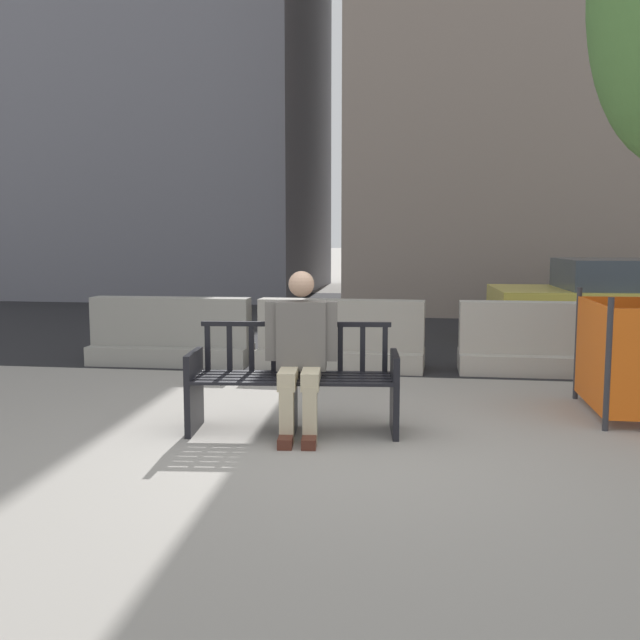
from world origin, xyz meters
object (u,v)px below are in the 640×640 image
at_px(street_bench, 294,384).
at_px(jersey_barrier_left, 171,337).
at_px(jersey_barrier_centre, 341,341).
at_px(jersey_barrier_right, 546,345).
at_px(seated_person, 301,349).

relative_size(street_bench, jersey_barrier_left, 0.86).
relative_size(jersey_barrier_centre, jersey_barrier_right, 1.01).
relative_size(street_bench, jersey_barrier_centre, 0.86).
bearing_deg(jersey_barrier_right, jersey_barrier_left, -179.97).
distance_m(street_bench, jersey_barrier_centre, 2.85).
bearing_deg(street_bench, jersey_barrier_centre, 88.82).
bearing_deg(seated_person, jersey_barrier_left, 126.52).
distance_m(seated_person, jersey_barrier_centre, 2.92).
relative_size(seated_person, jersey_barrier_right, 0.66).
bearing_deg(jersey_barrier_right, jersey_barrier_centre, -179.68).
bearing_deg(street_bench, jersey_barrier_right, 49.25).
distance_m(street_bench, jersey_barrier_left, 3.54).
bearing_deg(jersey_barrier_left, jersey_barrier_centre, -0.30).
bearing_deg(jersey_barrier_left, jersey_barrier_right, 0.03).
distance_m(seated_person, jersey_barrier_right, 3.79).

